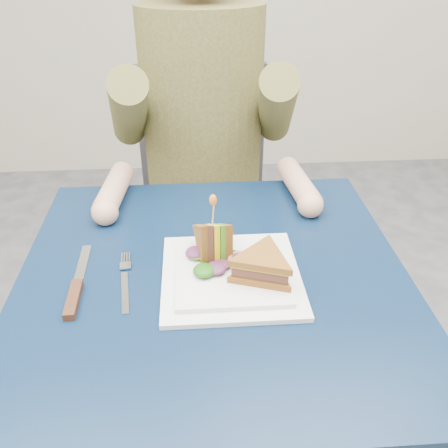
{
  "coord_description": "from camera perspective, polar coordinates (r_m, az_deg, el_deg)",
  "views": [
    {
      "loc": [
        -0.03,
        -0.72,
        1.3
      ],
      "look_at": [
        0.02,
        0.03,
        0.82
      ],
      "focal_mm": 38.0,
      "sensor_mm": 36.0,
      "label": 1
    }
  ],
  "objects": [
    {
      "name": "table",
      "position": [
        0.97,
        -1.2,
        -9.57
      ],
      "size": [
        0.75,
        0.75,
        0.73
      ],
      "color": "black",
      "rests_on": "ground"
    },
    {
      "name": "chair",
      "position": [
        1.6,
        -2.43,
        4.1
      ],
      "size": [
        0.42,
        0.4,
        0.93
      ],
      "color": "#47474C",
      "rests_on": "ground"
    },
    {
      "name": "diner",
      "position": [
        1.35,
        -2.64,
        15.86
      ],
      "size": [
        0.54,
        0.59,
        0.74
      ],
      "color": "#4E4A23",
      "rests_on": "chair"
    },
    {
      "name": "plate",
      "position": [
        0.9,
        0.86,
        -6.03
      ],
      "size": [
        0.26,
        0.26,
        0.02
      ],
      "color": "white",
      "rests_on": "table"
    },
    {
      "name": "sandwich_flat",
      "position": [
        0.87,
        4.65,
        -5.02
      ],
      "size": [
        0.17,
        0.17,
        0.05
      ],
      "color": "brown",
      "rests_on": "plate"
    },
    {
      "name": "sandwich_upright",
      "position": [
        0.91,
        -1.26,
        -2.13
      ],
      "size": [
        0.08,
        0.13,
        0.13
      ],
      "color": "brown",
      "rests_on": "plate"
    },
    {
      "name": "fork",
      "position": [
        0.91,
        -11.81,
        -6.9
      ],
      "size": [
        0.03,
        0.18,
        0.01
      ],
      "color": "silver",
      "rests_on": "table"
    },
    {
      "name": "knife",
      "position": [
        0.91,
        -17.46,
        -7.83
      ],
      "size": [
        0.03,
        0.22,
        0.02
      ],
      "color": "silver",
      "rests_on": "table"
    },
    {
      "name": "toothpick",
      "position": [
        0.88,
        -1.31,
        1.32
      ],
      "size": [
        0.01,
        0.01,
        0.06
      ],
      "primitive_type": "cylinder",
      "rotation": [
        0.14,
        0.07,
        0.0
      ],
      "color": "tan",
      "rests_on": "sandwich_upright"
    },
    {
      "name": "toothpick_frill",
      "position": [
        0.86,
        -1.33,
        2.91
      ],
      "size": [
        0.01,
        0.01,
        0.02
      ],
      "primitive_type": "ellipsoid",
      "color": "orange",
      "rests_on": "sandwich_upright"
    },
    {
      "name": "lettuce_spill",
      "position": [
        0.9,
        1.14,
        -4.57
      ],
      "size": [
        0.15,
        0.13,
        0.02
      ],
      "primitive_type": null,
      "color": "#337A14",
      "rests_on": "plate"
    },
    {
      "name": "onion_ring",
      "position": [
        0.89,
        1.81,
        -4.48
      ],
      "size": [
        0.04,
        0.04,
        0.02
      ],
      "primitive_type": "torus",
      "rotation": [
        0.44,
        0.0,
        0.0
      ],
      "color": "#9E4C7A",
      "rests_on": "plate"
    }
  ]
}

